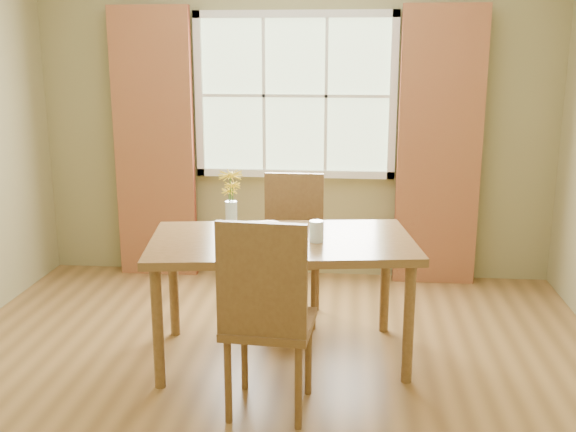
# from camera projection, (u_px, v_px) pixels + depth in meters

# --- Properties ---
(room) EXTENTS (4.24, 3.84, 2.74)m
(room) POSITION_uv_depth(u_px,v_px,m) (265.00, 147.00, 3.62)
(room) COLOR olive
(room) RESTS_ON ground
(window) EXTENTS (1.62, 0.06, 1.32)m
(window) POSITION_uv_depth(u_px,v_px,m) (295.00, 96.00, 5.39)
(window) COLOR #ABC192
(window) RESTS_ON room
(curtain_left) EXTENTS (0.65, 0.08, 2.20)m
(curtain_left) POSITION_uv_depth(u_px,v_px,m) (154.00, 145.00, 5.51)
(curtain_left) COLOR maroon
(curtain_left) RESTS_ON room
(curtain_right) EXTENTS (0.65, 0.08, 2.20)m
(curtain_right) POSITION_uv_depth(u_px,v_px,m) (439.00, 149.00, 5.30)
(curtain_right) COLOR maroon
(curtain_right) RESTS_ON room
(dining_table) EXTENTS (1.67, 1.09, 0.76)m
(dining_table) POSITION_uv_depth(u_px,v_px,m) (282.00, 251.00, 4.04)
(dining_table) COLOR brown
(dining_table) RESTS_ON room
(chair_near) EXTENTS (0.48, 0.48, 1.07)m
(chair_near) POSITION_uv_depth(u_px,v_px,m) (266.00, 311.00, 3.38)
(chair_near) COLOR brown
(chair_near) RESTS_ON room
(chair_far) EXTENTS (0.43, 0.43, 1.01)m
(chair_far) POSITION_uv_depth(u_px,v_px,m) (293.00, 240.00, 4.76)
(chair_far) COLOR brown
(chair_far) RESTS_ON room
(placemat) EXTENTS (0.46, 0.35, 0.01)m
(placemat) POSITION_uv_depth(u_px,v_px,m) (262.00, 244.00, 3.91)
(placemat) COLOR beige
(placemat) RESTS_ON dining_table
(plate) EXTENTS (0.24, 0.24, 0.01)m
(plate) POSITION_uv_depth(u_px,v_px,m) (264.00, 242.00, 3.91)
(plate) COLOR #70D936
(plate) RESTS_ON placemat
(croissant_sandwich) EXTENTS (0.20, 0.15, 0.13)m
(croissant_sandwich) POSITION_uv_depth(u_px,v_px,m) (268.00, 232.00, 3.86)
(croissant_sandwich) COLOR #C97B44
(croissant_sandwich) RESTS_ON plate
(water_glass) EXTENTS (0.08, 0.08, 0.13)m
(water_glass) POSITION_uv_depth(u_px,v_px,m) (317.00, 232.00, 3.95)
(water_glass) COLOR silver
(water_glass) RESTS_ON dining_table
(flower_vase) EXTENTS (0.15, 0.15, 0.38)m
(flower_vase) POSITION_uv_depth(u_px,v_px,m) (231.00, 194.00, 4.16)
(flower_vase) COLOR silver
(flower_vase) RESTS_ON dining_table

